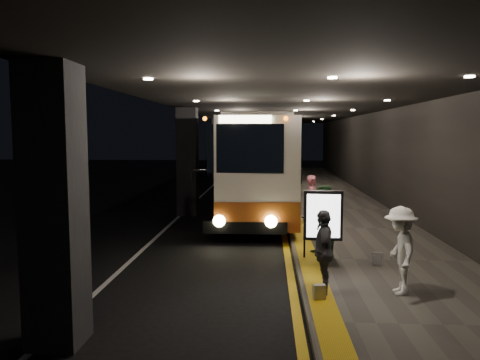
{
  "coord_description": "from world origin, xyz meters",
  "views": [
    {
      "loc": [
        1.81,
        -14.98,
        3.32
      ],
      "look_at": [
        0.8,
        1.57,
        1.7
      ],
      "focal_mm": 35.0,
      "sensor_mm": 36.0,
      "label": 1
    }
  ],
  "objects": [
    {
      "name": "terminal_wall",
      "position": [
        7.0,
        5.0,
        3.0
      ],
      "size": [
        0.1,
        50.0,
        6.0
      ],
      "primitive_type": "cube",
      "color": "black",
      "rests_on": "ground"
    },
    {
      "name": "kerb_stripe_yellow",
      "position": [
        2.35,
        5.0,
        0.01
      ],
      "size": [
        0.18,
        50.0,
        0.01
      ],
      "primitive_type": "cube",
      "color": "gold",
      "rests_on": "ground"
    },
    {
      "name": "tactile_strip",
      "position": [
        2.85,
        5.0,
        0.16
      ],
      "size": [
        0.5,
        50.0,
        0.01
      ],
      "primitive_type": "cube",
      "color": "gold",
      "rests_on": "sidewalk"
    },
    {
      "name": "passenger_boarding",
      "position": [
        3.34,
        1.11,
        1.04
      ],
      "size": [
        0.58,
        0.73,
        1.77
      ],
      "primitive_type": "imported",
      "rotation": [
        0.0,
        0.0,
        1.31
      ],
      "color": "#BE586A",
      "rests_on": "sidewalk"
    },
    {
      "name": "bag_polka",
      "position": [
        4.48,
        -3.64,
        0.3
      ],
      "size": [
        0.27,
        0.18,
        0.3
      ],
      "primitive_type": "cube",
      "rotation": [
        0.0,
        0.0,
        -0.34
      ],
      "color": "black",
      "rests_on": "sidewalk"
    },
    {
      "name": "passenger_waiting_green",
      "position": [
        3.3,
        -2.89,
        1.08
      ],
      "size": [
        1.03,
        1.04,
        1.86
      ],
      "primitive_type": "imported",
      "rotation": [
        0.0,
        0.0,
        -0.82
      ],
      "color": "#3D6D3C",
      "rests_on": "sidewalk"
    },
    {
      "name": "stanchion_post",
      "position": [
        2.75,
        -3.09,
        0.68
      ],
      "size": [
        0.05,
        0.05,
        1.06
      ],
      "primitive_type": "cylinder",
      "color": "black",
      "rests_on": "sidewalk"
    },
    {
      "name": "passenger_waiting_white",
      "position": [
        4.43,
        -5.73,
        1.03
      ],
      "size": [
        0.58,
        1.16,
        1.76
      ],
      "primitive_type": "imported",
      "rotation": [
        0.0,
        0.0,
        -1.62
      ],
      "color": "white",
      "rests_on": "sidewalk"
    },
    {
      "name": "lane_line_white",
      "position": [
        -1.8,
        5.0,
        0.01
      ],
      "size": [
        0.12,
        50.0,
        0.01
      ],
      "primitive_type": "cube",
      "color": "silver",
      "rests_on": "ground"
    },
    {
      "name": "ground",
      "position": [
        0.0,
        0.0,
        0.0
      ],
      "size": [
        90.0,
        90.0,
        0.0
      ],
      "primitive_type": "plane",
      "color": "black"
    },
    {
      "name": "canopy",
      "position": [
        2.5,
        5.0,
        4.6
      ],
      "size": [
        9.0,
        50.0,
        0.4
      ],
      "primitive_type": "cube",
      "color": "black",
      "rests_on": "support_columns"
    },
    {
      "name": "info_sign",
      "position": [
        3.08,
        -4.27,
        1.42
      ],
      "size": [
        0.9,
        0.17,
        1.89
      ],
      "rotation": [
        0.0,
        0.0,
        -0.07
      ],
      "color": "black",
      "rests_on": "sidewalk"
    },
    {
      "name": "coach_main",
      "position": [
        1.13,
        4.77,
        1.86
      ],
      "size": [
        3.29,
        12.56,
        3.88
      ],
      "rotation": [
        0.0,
        0.0,
        0.06
      ],
      "color": "beige",
      "rests_on": "ground"
    },
    {
      "name": "sidewalk",
      "position": [
        4.75,
        5.0,
        0.07
      ],
      "size": [
        4.5,
        50.0,
        0.15
      ],
      "primitive_type": "cube",
      "color": "#514C44",
      "rests_on": "ground"
    },
    {
      "name": "bag_plain",
      "position": [
        2.81,
        -6.16,
        0.29
      ],
      "size": [
        0.25,
        0.17,
        0.29
      ],
      "primitive_type": "cube",
      "rotation": [
        0.0,
        0.0,
        0.14
      ],
      "color": "silver",
      "rests_on": "sidewalk"
    },
    {
      "name": "coach_second",
      "position": [
        1.05,
        15.24,
        1.84
      ],
      "size": [
        3.35,
        12.37,
        3.84
      ],
      "rotation": [
        0.0,
        0.0,
        0.07
      ],
      "color": "beige",
      "rests_on": "ground"
    },
    {
      "name": "passenger_waiting_grey",
      "position": [
        2.92,
        -5.78,
        0.99
      ],
      "size": [
        0.59,
        1.03,
        1.69
      ],
      "primitive_type": "imported",
      "rotation": [
        0.0,
        0.0,
        -1.65
      ],
      "color": "#49494D",
      "rests_on": "sidewalk"
    },
    {
      "name": "support_columns",
      "position": [
        -1.5,
        4.0,
        2.2
      ],
      "size": [
        0.8,
        24.8,
        4.4
      ],
      "color": "black",
      "rests_on": "ground"
    }
  ]
}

